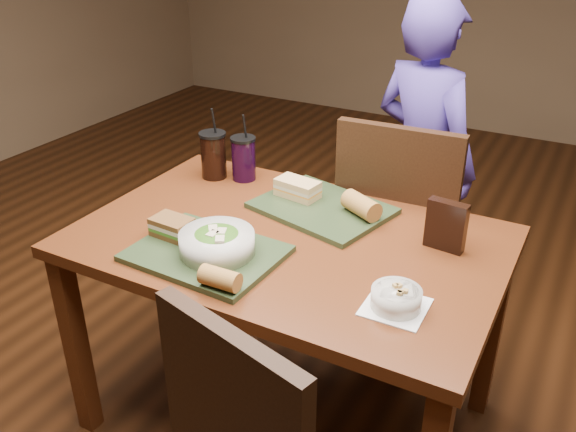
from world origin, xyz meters
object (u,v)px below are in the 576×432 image
object	(u,v)px
baguette_far	(361,206)
tray_near	(206,253)
soup_bowl	(396,298)
cup_cola	(213,155)
chair_far	(401,233)
sandwich_far	(298,188)
baguette_near	(220,278)
salad_bowl	(217,242)
sandwich_near	(172,227)
chip_bag	(446,226)
dining_table	(288,261)
diner	(422,162)
cup_berry	(244,158)
tray_far	(322,208)

from	to	relation	value
baguette_far	tray_near	bearing A→B (deg)	-125.72
soup_bowl	cup_cola	world-z (taller)	cup_cola
chair_far	sandwich_far	distance (m)	0.47
tray_near	baguette_near	world-z (taller)	baguette_near
salad_bowl	sandwich_near	world-z (taller)	salad_bowl
cup_cola	chip_bag	xyz separation A→B (m)	(0.90, -0.11, -0.01)
tray_near	salad_bowl	world-z (taller)	salad_bowl
dining_table	tray_near	distance (m)	0.28
dining_table	sandwich_near	world-z (taller)	sandwich_near
baguette_near	chip_bag	xyz separation A→B (m)	(0.45, 0.51, 0.03)
sandwich_far	chip_bag	size ratio (longest dim) A/B	1.03
soup_bowl	salad_bowl	bearing A→B (deg)	-178.57
diner	baguette_near	bearing A→B (deg)	105.37
dining_table	chip_bag	bearing A→B (deg)	19.40
dining_table	salad_bowl	size ratio (longest dim) A/B	5.98
dining_table	tray_near	size ratio (longest dim) A/B	3.10
dining_table	baguette_far	world-z (taller)	baguette_far
diner	cup_berry	size ratio (longest dim) A/B	5.48
tray_far	sandwich_near	xyz separation A→B (m)	(-0.31, -0.40, 0.04)
soup_bowl	sandwich_far	bearing A→B (deg)	139.63
sandwich_near	baguette_near	size ratio (longest dim) A/B	1.15
tray_far	sandwich_near	world-z (taller)	sandwich_near
soup_bowl	cup_cola	bearing A→B (deg)	151.96
diner	baguette_near	size ratio (longest dim) A/B	12.63
sandwich_far	cup_cola	xyz separation A→B (m)	(-0.37, 0.04, 0.04)
sandwich_near	cup_cola	size ratio (longest dim) A/B	0.47
chair_far	cup_berry	size ratio (longest dim) A/B	4.01
dining_table	salad_bowl	distance (m)	0.28
baguette_far	baguette_near	bearing A→B (deg)	-106.31
baguette_far	cup_berry	world-z (taller)	cup_berry
chair_far	sandwich_near	distance (m)	0.90
sandwich_near	chip_bag	size ratio (longest dim) A/B	0.82
sandwich_near	sandwich_far	world-z (taller)	sandwich_far
chair_far	cup_berry	world-z (taller)	chair_far
tray_far	sandwich_near	bearing A→B (deg)	-127.98
sandwich_near	cup_berry	distance (m)	0.50
sandwich_far	dining_table	bearing A→B (deg)	-68.95
diner	tray_near	bearing A→B (deg)	97.68
sandwich_near	baguette_far	world-z (taller)	baguette_far
tray_near	salad_bowl	distance (m)	0.06
tray_near	cup_berry	world-z (taller)	cup_berry
diner	sandwich_near	size ratio (longest dim) A/B	10.98
dining_table	chair_far	bearing A→B (deg)	69.03
chip_bag	tray_near	bearing A→B (deg)	-141.66
tray_far	baguette_near	distance (m)	0.57
dining_table	soup_bowl	xyz separation A→B (m)	(0.42, -0.20, 0.12)
diner	sandwich_near	bearing A→B (deg)	90.70
salad_bowl	baguette_near	bearing A→B (deg)	-53.16
dining_table	chip_bag	size ratio (longest dim) A/B	8.45
sandwich_far	baguette_near	size ratio (longest dim) A/B	1.45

